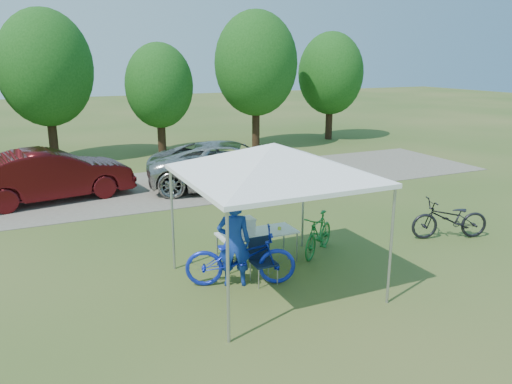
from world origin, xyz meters
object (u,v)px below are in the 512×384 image
folding_chair (262,256)px  bike_blue (241,257)px  folding_table (257,234)px  sedan (51,175)px  cyclist (234,242)px  minivan (233,165)px  cooler (243,226)px  bike_dark (450,219)px  bike_green (318,234)px

folding_chair → bike_blue: bearing=176.8°
folding_table → sedan: size_ratio=0.35×
folding_chair → bike_blue: bike_blue is taller
bike_blue → sedan: sedan is taller
cyclist → minivan: (2.72, 6.67, -0.08)m
folding_chair → cyclist: (-0.54, 0.06, 0.35)m
cooler → sedan: (-3.27, 6.87, -0.06)m
folding_table → folding_chair: (-0.29, -0.83, -0.13)m
bike_blue → bike_dark: bearing=-67.4°
minivan → bike_green: bearing=-164.1°
sedan → bike_green: bearing=-153.7°
folding_table → minivan: 6.19m
folding_table → bike_green: bike_green is taller
cooler → bike_green: cooler is taller
cooler → folding_table: bearing=-0.0°
bike_green → minivan: bearing=137.7°
bike_dark → sedan: size_ratio=0.39×
cooler → folding_chair: bearing=-87.6°
bike_blue → folding_table: bearing=-21.5°
bike_blue → sedan: size_ratio=0.45×
folding_table → sedan: bearing=117.6°
cooler → sedan: bearing=115.4°
bike_blue → bike_green: size_ratio=1.36×
cooler → sedan: sedan is taller
folding_chair → bike_blue: (-0.43, 0.03, 0.04)m
bike_green → minivan: size_ratio=0.28×
bike_dark → minivan: bearing=-136.5°
folding_chair → cooler: (-0.03, 0.83, 0.35)m
cyclist → cooler: bearing=-103.4°
cooler → cyclist: 0.93m
cooler → bike_dark: cooler is taller
folding_table → bike_blue: bike_blue is taller
bike_green → bike_dark: bike_dark is taller
minivan → bike_blue: bearing=179.1°
cooler → bike_dark: 5.15m
cooler → cyclist: (-0.51, -0.77, 0.01)m
folding_table → sedan: (-3.60, 6.87, 0.15)m
cyclist → bike_blue: bearing=-173.8°
minivan → bike_dark: bearing=-135.6°
folding_chair → cyclist: 0.65m
folding_table → folding_chair: folding_chair is taller
folding_table → folding_chair: bearing=-109.5°
folding_table → bike_green: (1.43, -0.11, -0.18)m
cooler → minivan: size_ratio=0.09×
cyclist → minivan: size_ratio=0.31×
sedan → cyclist: bearing=-169.6°
bike_green → sedan: sedan is taller
bike_blue → minivan: minivan is taller
cyclist → bike_blue: cyclist is taller
folding_table → minivan: (1.88, 5.90, 0.14)m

